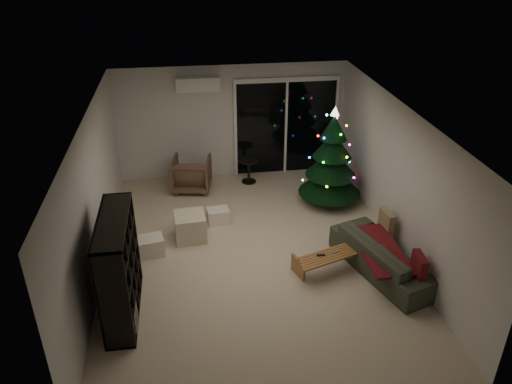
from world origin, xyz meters
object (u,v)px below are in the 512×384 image
at_px(media_cabinet, 117,250).
at_px(christmas_tree, 332,156).
at_px(bookshelf, 105,269).
at_px(sofa, 385,256).
at_px(coffee_table, 329,264).
at_px(armchair, 192,174).

xyz_separation_m(media_cabinet, christmas_tree, (4.05, 1.69, 0.67)).
xyz_separation_m(bookshelf, christmas_tree, (4.05, 2.79, 0.24)).
bearing_deg(christmas_tree, sofa, -84.18).
bearing_deg(media_cabinet, coffee_table, -12.59).
relative_size(coffee_table, christmas_tree, 0.53).
height_order(bookshelf, media_cabinet, bookshelf).
xyz_separation_m(armchair, coffee_table, (2.10, -3.29, -0.19)).
relative_size(bookshelf, coffee_table, 1.43).
bearing_deg(sofa, bookshelf, 77.39).
relative_size(media_cabinet, coffee_table, 1.02).
xyz_separation_m(media_cabinet, sofa, (4.30, -0.72, -0.05)).
height_order(armchair, christmas_tree, christmas_tree).
distance_m(bookshelf, media_cabinet, 1.19).
relative_size(bookshelf, armchair, 1.96).
bearing_deg(armchair, bookshelf, 80.66).
bearing_deg(media_cabinet, armchair, 61.79).
bearing_deg(media_cabinet, bookshelf, -92.21).
bearing_deg(bookshelf, coffee_table, 1.23).
bearing_deg(coffee_table, christmas_tree, 55.47).
distance_m(sofa, coffee_table, 0.91).
height_order(sofa, coffee_table, sofa).
height_order(media_cabinet, coffee_table, media_cabinet).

